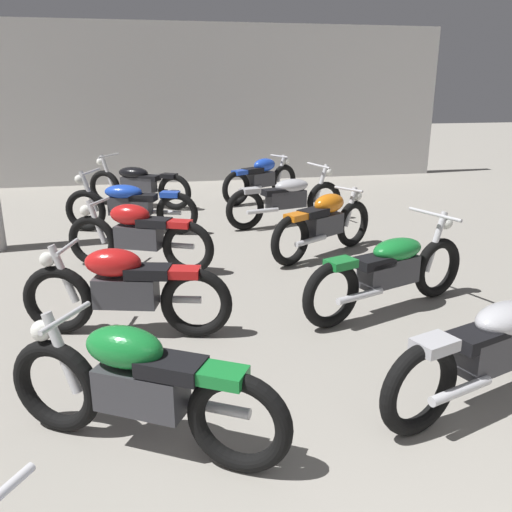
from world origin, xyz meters
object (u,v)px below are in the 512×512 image
(motorcycle_left_row_3, at_px, (138,235))
(motorcycle_left_row_4, at_px, (130,205))
(motorcycle_left_row_2, at_px, (125,289))
(motorcycle_right_row_1, at_px, (497,346))
(motorcycle_right_row_5, at_px, (261,178))
(motorcycle_right_row_4, at_px, (287,198))
(motorcycle_right_row_2, at_px, (390,269))
(motorcycle_right_row_3, at_px, (324,223))
(motorcycle_left_row_5, at_px, (138,184))
(motorcycle_left_row_1, at_px, (140,386))

(motorcycle_left_row_3, relative_size, motorcycle_left_row_4, 0.88)
(motorcycle_left_row_2, relative_size, motorcycle_right_row_1, 0.92)
(motorcycle_left_row_3, relative_size, motorcycle_right_row_5, 1.04)
(motorcycle_right_row_1, bearing_deg, motorcycle_right_row_4, 91.25)
(motorcycle_right_row_2, height_order, motorcycle_right_row_5, motorcycle_right_row_2)
(motorcycle_left_row_3, xyz_separation_m, motorcycle_left_row_4, (-0.13, 1.87, -0.01))
(motorcycle_right_row_5, bearing_deg, motorcycle_right_row_2, -88.99)
(motorcycle_right_row_1, distance_m, motorcycle_right_row_4, 5.44)
(motorcycle_right_row_5, bearing_deg, motorcycle_right_row_1, -89.08)
(motorcycle_left_row_4, xyz_separation_m, motorcycle_right_row_4, (2.55, -0.02, 0.00))
(motorcycle_right_row_3, bearing_deg, motorcycle_left_row_5, 124.16)
(motorcycle_left_row_2, relative_size, motorcycle_left_row_4, 0.93)
(motorcycle_left_row_1, relative_size, motorcycle_right_row_1, 0.84)
(motorcycle_left_row_1, relative_size, motorcycle_right_row_2, 0.85)
(motorcycle_left_row_4, height_order, motorcycle_left_row_5, same)
(motorcycle_right_row_3, height_order, motorcycle_right_row_5, same)
(motorcycle_left_row_2, xyz_separation_m, motorcycle_right_row_4, (2.54, 3.74, -0.01))
(motorcycle_left_row_5, bearing_deg, motorcycle_right_row_1, -70.97)
(motorcycle_left_row_2, height_order, motorcycle_right_row_4, motorcycle_right_row_4)
(motorcycle_left_row_4, bearing_deg, motorcycle_right_row_1, -63.96)
(motorcycle_right_row_2, xyz_separation_m, motorcycle_right_row_5, (-0.10, 5.70, 0.01))
(motorcycle_left_row_3, height_order, motorcycle_right_row_3, same)
(motorcycle_left_row_2, distance_m, motorcycle_right_row_5, 6.27)
(motorcycle_left_row_2, distance_m, motorcycle_right_row_4, 4.52)
(motorcycle_left_row_5, height_order, motorcycle_right_row_3, motorcycle_left_row_5)
(motorcycle_left_row_4, bearing_deg, motorcycle_right_row_3, -34.03)
(motorcycle_right_row_4, bearing_deg, motorcycle_right_row_2, -88.45)
(motorcycle_left_row_5, xyz_separation_m, motorcycle_right_row_5, (2.42, 0.08, 0.01))
(motorcycle_left_row_3, distance_m, motorcycle_left_row_4, 1.87)
(motorcycle_left_row_2, height_order, motorcycle_right_row_2, motorcycle_right_row_2)
(motorcycle_right_row_5, bearing_deg, motorcycle_left_row_5, -178.04)
(motorcycle_left_row_4, relative_size, motorcycle_left_row_5, 1.08)
(motorcycle_left_row_2, xyz_separation_m, motorcycle_right_row_2, (2.64, 0.03, -0.01))
(motorcycle_left_row_5, relative_size, motorcycle_right_row_1, 0.93)
(motorcycle_left_row_3, height_order, motorcycle_left_row_5, motorcycle_left_row_5)
(motorcycle_left_row_5, bearing_deg, motorcycle_left_row_1, -89.96)
(motorcycle_left_row_2, xyz_separation_m, motorcycle_left_row_3, (0.12, 1.89, 0.00))
(motorcycle_left_row_1, bearing_deg, motorcycle_right_row_1, 0.77)
(motorcycle_right_row_4, bearing_deg, motorcycle_right_row_5, 90.02)
(motorcycle_left_row_1, relative_size, motorcycle_right_row_5, 1.00)
(motorcycle_left_row_3, relative_size, motorcycle_right_row_3, 1.05)
(motorcycle_left_row_3, bearing_deg, motorcycle_left_row_4, 93.94)
(motorcycle_right_row_3, bearing_deg, motorcycle_left_row_3, -177.51)
(motorcycle_left_row_5, xyz_separation_m, motorcycle_right_row_1, (2.54, -7.35, 0.00))
(motorcycle_left_row_4, xyz_separation_m, motorcycle_right_row_1, (2.67, -5.46, 0.00))
(motorcycle_left_row_3, bearing_deg, motorcycle_left_row_1, -89.85)
(motorcycle_right_row_2, relative_size, motorcycle_right_row_3, 1.19)
(motorcycle_left_row_1, xyz_separation_m, motorcycle_right_row_5, (2.41, 7.47, 0.00))
(motorcycle_right_row_2, relative_size, motorcycle_right_row_5, 1.18)
(motorcycle_left_row_1, distance_m, motorcycle_right_row_2, 3.07)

